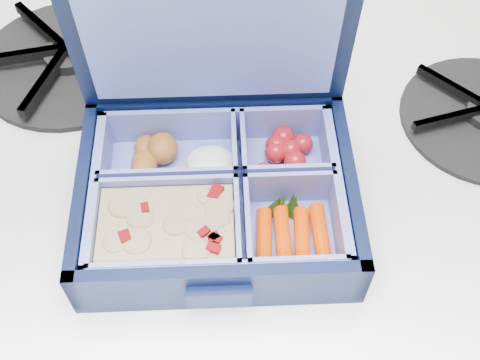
{
  "coord_description": "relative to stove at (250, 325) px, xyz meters",
  "views": [
    {
      "loc": [
        0.6,
        1.31,
        1.36
      ],
      "look_at": [
        0.62,
        1.6,
        0.95
      ],
      "focal_mm": 45.0,
      "sensor_mm": 36.0,
      "label": 1
    }
  ],
  "objects": [
    {
      "name": "stove",
      "position": [
        0.0,
        0.0,
        0.0
      ],
      "size": [
        0.61,
        0.61,
        0.92
      ],
      "primitive_type": null,
      "color": "white",
      "rests_on": "floor"
    },
    {
      "name": "bento_box",
      "position": [
        -0.04,
        -0.08,
        0.49
      ],
      "size": [
        0.23,
        0.18,
        0.05
      ],
      "primitive_type": null,
      "rotation": [
        0.0,
        0.0,
        -0.02
      ],
      "color": "black",
      "rests_on": "stove"
    },
    {
      "name": "burner_grate_rear",
      "position": [
        -0.19,
        0.11,
        0.47
      ],
      "size": [
        0.22,
        0.22,
        0.02
      ],
      "primitive_type": "cylinder",
      "rotation": [
        0.0,
        0.0,
        0.17
      ],
      "color": "black",
      "rests_on": "stove"
    },
    {
      "name": "fork",
      "position": [
        0.06,
        0.04,
        0.46
      ],
      "size": [
        0.1,
        0.19,
        0.01
      ],
      "primitive_type": null,
      "rotation": [
        0.0,
        0.0,
        -0.39
      ],
      "color": "silver",
      "rests_on": "stove"
    }
  ]
}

